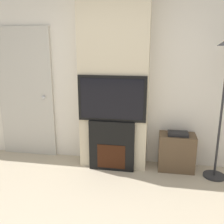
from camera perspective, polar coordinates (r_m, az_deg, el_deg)
wall_back at (r=3.76m, az=0.97°, el=8.50°), size 6.00×0.06×2.70m
chimney_breast at (r=3.56m, az=0.47°, el=8.15°), size 0.98×0.33×2.70m
fireplace at (r=3.65m, az=-0.00°, el=-7.64°), size 0.65×0.15×0.74m
television at (r=3.44m, az=-0.01°, el=3.08°), size 0.95×0.07×0.64m
media_stand at (r=3.79m, az=14.52°, el=-8.74°), size 0.51×0.32×0.59m
entry_door at (r=4.23m, az=-19.14°, el=3.98°), size 0.93×0.09×2.05m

